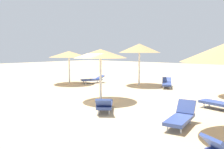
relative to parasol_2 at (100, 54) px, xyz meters
The scene contains 9 objects.
ground_plane 2.86m from the parasol_2, 118.56° to the right, with size 80.00×80.00×0.00m, color #D1B284.
parasol_2 is the anchor object (origin of this frame).
parasol_3 6.37m from the parasol_2, 105.64° to the left, with size 3.16×3.16×3.16m.
parasol_4 7.14m from the parasol_2, 153.81° to the left, with size 3.17×3.17×2.60m.
lounger_0 6.28m from the parasol_2, 18.42° to the left, with size 2.00×1.06×0.68m.
lounger_1 5.81m from the parasol_2, 15.62° to the right, with size 0.91×1.92×0.81m.
lounger_2 3.24m from the parasol_2, 42.65° to the right, with size 1.68×1.87×0.72m.
lounger_3 6.68m from the parasol_2, 84.97° to the left, with size 1.46×1.98×0.67m.
lounger_4 7.26m from the parasol_2, 138.34° to the left, with size 1.29×2.02×0.62m.
Camera 1 is at (9.42, -7.99, 2.62)m, focal length 38.83 mm.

